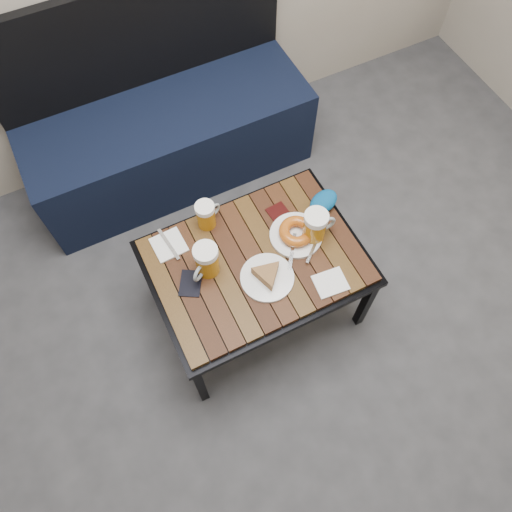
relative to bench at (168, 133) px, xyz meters
name	(u,v)px	position (x,y,z in m)	size (l,w,h in m)	color
ground	(330,485)	(-0.05, -1.76, -0.27)	(4.00, 4.00, 0.00)	#2D2D30
room_shell	(311,37)	(-0.05, -1.26, 1.48)	(4.00, 4.00, 4.00)	gray
bench	(168,133)	(0.00, 0.00, 0.00)	(1.40, 0.50, 0.95)	black
cafe_table	(256,264)	(0.03, -0.93, 0.16)	(0.84, 0.62, 0.47)	black
beer_mug_left	(206,260)	(-0.16, -0.89, 0.28)	(0.14, 0.12, 0.15)	#AE6D0E
beer_mug_centre	(206,215)	(-0.07, -0.70, 0.26)	(0.12, 0.10, 0.13)	#AE6D0E
beer_mug_right	(315,226)	(0.28, -0.94, 0.28)	(0.14, 0.10, 0.15)	#AE6D0E
plate_pie	(267,276)	(0.03, -1.03, 0.22)	(0.21, 0.21, 0.06)	white
plate_bagel	(296,233)	(0.22, -0.91, 0.22)	(0.26, 0.24, 0.06)	white
napkin_left	(169,245)	(-0.25, -0.72, 0.20)	(0.13, 0.16, 0.01)	white
napkin_right	(330,283)	(0.24, -1.15, 0.20)	(0.13, 0.11, 0.01)	white
passport_navy	(191,283)	(-0.24, -0.92, 0.20)	(0.08, 0.11, 0.01)	black
passport_burgundy	(280,215)	(0.21, -0.80, 0.20)	(0.08, 0.11, 0.01)	black
knit_pouch	(323,202)	(0.39, -0.83, 0.23)	(0.14, 0.09, 0.06)	navy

